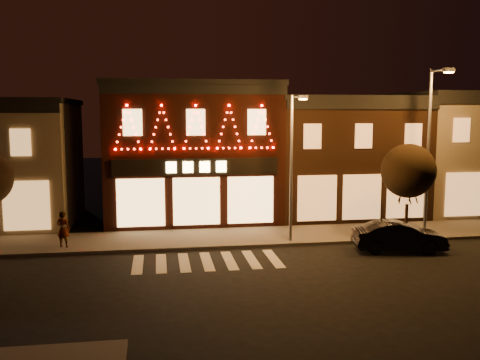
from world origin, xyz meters
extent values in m
plane|color=black|center=(0.00, 0.00, 0.00)|extent=(120.00, 120.00, 0.00)
cube|color=#47423D|center=(2.00, 8.00, 0.07)|extent=(44.00, 4.00, 0.15)
cube|color=black|center=(0.00, 14.00, 4.00)|extent=(10.00, 8.00, 8.00)
cube|color=black|center=(0.00, 14.00, 8.15)|extent=(10.20, 8.20, 0.30)
cube|color=black|center=(0.00, 9.95, 7.75)|extent=(10.00, 0.25, 0.50)
cube|color=black|center=(0.00, 9.90, 3.60)|extent=(9.00, 0.15, 0.90)
cube|color=#FFD87F|center=(0.00, 9.80, 3.60)|extent=(3.40, 0.08, 0.60)
cube|color=black|center=(9.50, 14.00, 3.60)|extent=(9.00, 8.00, 7.20)
cube|color=black|center=(9.50, 14.00, 7.35)|extent=(9.20, 8.20, 0.30)
cube|color=black|center=(9.50, 9.95, 6.95)|extent=(9.00, 0.25, 0.50)
cube|color=#776B54|center=(18.50, 14.00, 3.75)|extent=(9.00, 8.00, 7.50)
cube|color=black|center=(18.50, 14.00, 7.65)|extent=(9.20, 8.20, 0.30)
cylinder|color=#59595E|center=(4.44, 6.60, 3.76)|extent=(0.14, 0.14, 7.21)
cylinder|color=#59595E|center=(4.51, 5.88, 7.27)|extent=(0.24, 1.44, 0.09)
cube|color=#59595E|center=(4.59, 5.17, 7.23)|extent=(0.47, 0.30, 0.16)
cube|color=orange|center=(4.59, 5.17, 7.13)|extent=(0.36, 0.21, 0.05)
cylinder|color=#59595E|center=(12.32, 7.85, 4.47)|extent=(0.17, 0.17, 8.63)
cylinder|color=#59595E|center=(12.30, 6.99, 8.68)|extent=(0.14, 1.73, 0.11)
cube|color=#59595E|center=(12.29, 6.13, 8.62)|extent=(0.55, 0.31, 0.19)
cube|color=orange|center=(12.29, 6.13, 8.50)|extent=(0.41, 0.22, 0.05)
cylinder|color=black|center=(10.92, 7.23, 0.93)|extent=(0.17, 0.17, 1.56)
sphere|color=black|center=(10.92, 7.23, 3.49)|extent=(2.85, 2.85, 2.85)
imported|color=black|center=(9.15, 4.36, 0.70)|extent=(4.43, 2.04, 1.41)
imported|color=gray|center=(-6.56, 7.00, 1.02)|extent=(0.74, 0.60, 1.74)
camera|label=1|loc=(-2.07, -18.58, 6.53)|focal=39.56mm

